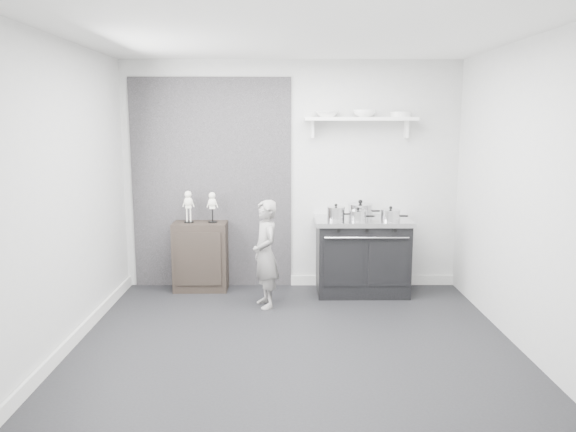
{
  "coord_description": "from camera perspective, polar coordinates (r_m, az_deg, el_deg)",
  "views": [
    {
      "loc": [
        -0.1,
        -4.89,
        1.99
      ],
      "look_at": [
        -0.04,
        0.95,
        1.0
      ],
      "focal_mm": 35.0,
      "sensor_mm": 36.0,
      "label": 1
    }
  ],
  "objects": [
    {
      "name": "bowl_large",
      "position": [
        6.58,
        3.98,
        10.3
      ],
      "size": [
        0.28,
        0.28,
        0.07
      ],
      "primitive_type": "imported",
      "color": "white",
      "rests_on": "wall_shelf"
    },
    {
      "name": "pot_back_left",
      "position": [
        6.64,
        7.35,
        0.59
      ],
      "size": [
        0.38,
        0.29,
        0.2
      ],
      "color": "silver",
      "rests_on": "stove"
    },
    {
      "name": "room_shell",
      "position": [
        5.05,
        -0.42,
        5.59
      ],
      "size": [
        4.02,
        3.62,
        2.71
      ],
      "color": "silver",
      "rests_on": "ground"
    },
    {
      "name": "ground",
      "position": [
        5.28,
        0.59,
        -12.56
      ],
      "size": [
        4.0,
        4.0,
        0.0
      ],
      "primitive_type": "plane",
      "color": "black",
      "rests_on": "ground"
    },
    {
      "name": "skeleton_full",
      "position": [
        6.66,
        -10.09,
        1.18
      ],
      "size": [
        0.12,
        0.08,
        0.43
      ],
      "primitive_type": null,
      "color": "white",
      "rests_on": "side_cabinet"
    },
    {
      "name": "pot_front_left",
      "position": [
        6.39,
        4.89,
        0.27
      ],
      "size": [
        0.29,
        0.2,
        0.19
      ],
      "color": "silver",
      "rests_on": "stove"
    },
    {
      "name": "pot_front_right",
      "position": [
        6.39,
        10.38,
        0.07
      ],
      "size": [
        0.31,
        0.22,
        0.17
      ],
      "color": "silver",
      "rests_on": "stove"
    },
    {
      "name": "bowl_small",
      "position": [
        6.63,
        7.77,
        10.29
      ],
      "size": [
        0.26,
        0.26,
        0.08
      ],
      "primitive_type": "imported",
      "color": "white",
      "rests_on": "wall_shelf"
    },
    {
      "name": "pot_front_center",
      "position": [
        6.37,
        7.12,
        0.05
      ],
      "size": [
        0.29,
        0.2,
        0.15
      ],
      "color": "silver",
      "rests_on": "stove"
    },
    {
      "name": "stove",
      "position": [
        6.62,
        7.52,
        -4.0
      ],
      "size": [
        1.1,
        0.69,
        0.88
      ],
      "color": "black",
      "rests_on": "ground"
    },
    {
      "name": "plate_stack",
      "position": [
        6.7,
        11.39,
        10.09
      ],
      "size": [
        0.24,
        0.24,
        0.06
      ],
      "primitive_type": "cylinder",
      "color": "silver",
      "rests_on": "wall_shelf"
    },
    {
      "name": "side_cabinet",
      "position": [
        6.76,
        -8.84,
        -4.06
      ],
      "size": [
        0.63,
        0.37,
        0.82
      ],
      "primitive_type": "cube",
      "color": "black",
      "rests_on": "ground"
    },
    {
      "name": "skeleton_torso",
      "position": [
        6.62,
        -7.7,
        1.11
      ],
      "size": [
        0.12,
        0.07,
        0.41
      ],
      "primitive_type": null,
      "color": "white",
      "rests_on": "side_cabinet"
    },
    {
      "name": "child",
      "position": [
        6.04,
        -2.3,
        -3.88
      ],
      "size": [
        0.41,
        0.49,
        1.17
      ],
      "primitive_type": "imported",
      "rotation": [
        0.0,
        0.0,
        -1.23
      ],
      "color": "gray",
      "rests_on": "ground"
    },
    {
      "name": "wall_shelf",
      "position": [
        6.63,
        7.37,
        9.67
      ],
      "size": [
        1.3,
        0.26,
        0.24
      ],
      "color": "white",
      "rests_on": "room_shell"
    }
  ]
}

